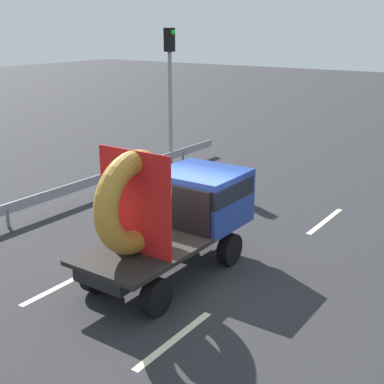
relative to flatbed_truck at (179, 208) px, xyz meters
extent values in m
plane|color=#28282B|center=(0.16, -0.07, -1.56)|extent=(120.00, 120.00, 0.00)
cylinder|color=black|center=(-0.85, 0.93, -1.16)|extent=(0.28, 0.80, 0.80)
cylinder|color=black|center=(0.85, 0.93, -1.16)|extent=(0.28, 0.80, 0.80)
cylinder|color=black|center=(-0.85, -1.98, -1.16)|extent=(0.28, 0.80, 0.80)
cylinder|color=black|center=(0.85, -1.98, -1.16)|extent=(0.28, 0.80, 0.80)
cube|color=black|center=(0.00, -0.48, -0.76)|extent=(1.30, 4.69, 0.25)
cube|color=navy|center=(0.00, 0.93, 0.04)|extent=(2.00, 1.87, 1.35)
cube|color=black|center=(0.00, 0.88, 0.34)|extent=(2.02, 1.77, 0.44)
cube|color=black|center=(0.00, -1.42, -0.58)|extent=(2.00, 2.82, 0.10)
cube|color=black|center=(0.00, -0.06, 0.02)|extent=(1.80, 0.08, 1.10)
torus|color=#B7842D|center=(0.00, -1.57, 0.59)|extent=(0.50, 2.24, 2.24)
cube|color=red|center=(0.00, -1.57, 0.59)|extent=(1.90, 0.03, 2.24)
cylinder|color=gray|center=(-5.97, 7.51, 0.79)|extent=(0.16, 0.16, 4.70)
cube|color=black|center=(-5.97, 7.51, 3.59)|extent=(0.30, 0.36, 0.90)
sphere|color=#19D833|center=(-5.80, 7.51, 3.87)|extent=(0.20, 0.20, 0.20)
cube|color=gray|center=(-5.82, 1.55, -1.01)|extent=(0.06, 17.64, 0.32)
cylinder|color=slate|center=(-5.82, -0.65, -1.29)|extent=(0.10, 0.10, 0.55)
cylinder|color=slate|center=(-5.82, 3.76, -1.29)|extent=(0.10, 0.10, 0.55)
cylinder|color=slate|center=(-5.82, 8.17, -1.29)|extent=(0.10, 0.10, 0.55)
cube|color=beige|center=(-1.71, -2.18, -1.56)|extent=(0.16, 2.44, 0.01)
cube|color=beige|center=(-1.71, 5.40, -1.56)|extent=(0.16, 2.61, 0.01)
cube|color=beige|center=(1.71, -2.51, -1.56)|extent=(0.16, 2.31, 0.01)
cube|color=beige|center=(1.71, 5.16, -1.56)|extent=(0.16, 2.58, 0.01)
camera|label=1|loc=(6.89, -9.34, 4.12)|focal=48.80mm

